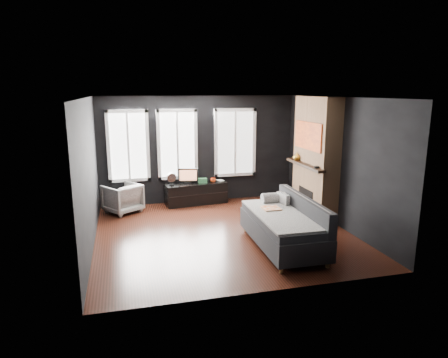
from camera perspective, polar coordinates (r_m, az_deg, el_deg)
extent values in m
plane|color=black|center=(8.18, -0.16, -7.68)|extent=(5.00, 5.00, 0.00)
plane|color=white|center=(7.67, -0.17, 11.59)|extent=(5.00, 5.00, 0.00)
cube|color=black|center=(10.22, -3.62, 4.23)|extent=(5.00, 0.02, 2.70)
cube|color=black|center=(7.61, -18.73, 0.66)|extent=(0.02, 5.00, 2.70)
cube|color=black|center=(8.76, 15.91, 2.35)|extent=(0.02, 5.00, 2.70)
cube|color=gray|center=(7.94, 8.43, -3.33)|extent=(0.14, 0.38, 0.37)
imported|color=white|center=(9.71, -14.30, -2.48)|extent=(0.99, 0.98, 0.75)
imported|color=#FB4718|center=(10.17, -1.56, -0.07)|extent=(0.14, 0.11, 0.14)
imported|color=tan|center=(10.29, -0.92, 0.29)|extent=(0.15, 0.06, 0.21)
cube|color=#307040|center=(10.11, -3.09, -0.21)|extent=(0.22, 0.15, 0.12)
imported|color=gold|center=(9.48, 10.37, 3.19)|extent=(0.20, 0.20, 0.18)
cylinder|color=black|center=(8.61, 13.11, 1.64)|extent=(0.13, 0.13, 0.04)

